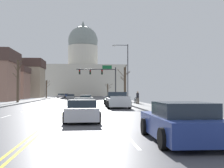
# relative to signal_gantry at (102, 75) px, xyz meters

# --- Properties ---
(ground) EXTENTS (20.00, 180.00, 0.20)m
(ground) POSITION_rel_signal_gantry_xyz_m (-4.79, -16.35, -5.05)
(ground) COLOR #48484D
(signal_gantry) EXTENTS (7.91, 0.41, 6.83)m
(signal_gantry) POSITION_rel_signal_gantry_xyz_m (0.00, 0.00, 0.00)
(signal_gantry) COLOR #28282D
(signal_gantry) RESTS_ON ground
(street_lamp_right) EXTENTS (2.46, 0.24, 8.91)m
(street_lamp_right) POSITION_rel_signal_gantry_xyz_m (3.12, -12.64, 0.30)
(street_lamp_right) COLOR #333338
(street_lamp_right) RESTS_ON ground
(capitol_building) EXTENTS (35.03, 18.12, 32.22)m
(capitol_building) POSITION_rel_signal_gantry_xyz_m (-4.79, 62.86, 5.60)
(capitol_building) COLOR beige
(capitol_building) RESTS_ON ground
(sedan_near_00) EXTENTS (2.06, 4.73, 1.15)m
(sedan_near_00) POSITION_rel_signal_gantry_xyz_m (-2.92, -4.67, -4.52)
(sedan_near_00) COLOR black
(sedan_near_00) RESTS_ON ground
(sedan_near_01) EXTENTS (1.99, 4.30, 1.14)m
(sedan_near_01) POSITION_rel_signal_gantry_xyz_m (-3.11, -11.44, -4.52)
(sedan_near_01) COLOR #6B6056
(sedan_near_01) RESTS_ON ground
(sedan_near_02) EXTENTS (2.09, 4.40, 1.12)m
(sedan_near_02) POSITION_rel_signal_gantry_xyz_m (0.38, -18.92, -4.52)
(sedan_near_02) COLOR #1E7247
(sedan_near_02) RESTS_ON ground
(pickup_truck_near_03) EXTENTS (2.40, 5.30, 1.66)m
(pickup_truck_near_03) POSITION_rel_signal_gantry_xyz_m (0.34, -25.93, -4.32)
(pickup_truck_near_03) COLOR silver
(pickup_truck_near_03) RESTS_ON ground
(sedan_near_04) EXTENTS (1.99, 4.52, 1.18)m
(sedan_near_04) POSITION_rel_signal_gantry_xyz_m (-3.07, -32.34, -4.50)
(sedan_near_04) COLOR #1E7247
(sedan_near_04) RESTS_ON ground
(sedan_near_05) EXTENTS (2.03, 4.33, 1.22)m
(sedan_near_05) POSITION_rel_signal_gantry_xyz_m (-3.09, -38.81, -4.49)
(sedan_near_05) COLOR silver
(sedan_near_05) RESTS_ON ground
(sedan_near_06) EXTENTS (2.15, 4.48, 1.32)m
(sedan_near_06) POSITION_rel_signal_gantry_xyz_m (0.35, -45.45, -4.45)
(sedan_near_06) COLOR navy
(sedan_near_06) RESTS_ON ground
(sedan_oncoming_00) EXTENTS (2.04, 4.21, 1.15)m
(sedan_oncoming_00) POSITION_rel_signal_gantry_xyz_m (-6.65, 9.33, -4.53)
(sedan_oncoming_00) COLOR #9EA3A8
(sedan_oncoming_00) RESTS_ON ground
(sedan_oncoming_01) EXTENTS (2.06, 4.66, 1.20)m
(sedan_oncoming_01) POSITION_rel_signal_gantry_xyz_m (-10.09, 22.87, -4.50)
(sedan_oncoming_01) COLOR silver
(sedan_oncoming_01) RESTS_ON ground
(sedan_oncoming_02) EXTENTS (2.05, 4.65, 1.13)m
(sedan_oncoming_02) POSITION_rel_signal_gantry_xyz_m (-9.90, 36.07, -4.52)
(sedan_oncoming_02) COLOR navy
(sedan_oncoming_02) RESTS_ON ground
(flank_building_00) EXTENTS (9.95, 7.97, 7.75)m
(flank_building_00) POSITION_rel_signal_gantry_xyz_m (-22.27, 13.91, -1.14)
(flank_building_00) COLOR #8C6656
(flank_building_00) RESTS_ON ground
(flank_building_02) EXTENTS (12.47, 9.33, 10.85)m
(flank_building_02) POSITION_rel_signal_gantry_xyz_m (-21.54, 25.00, 0.43)
(flank_building_02) COLOR tan
(flank_building_02) RESTS_ON ground
(bare_tree_00) EXTENTS (2.64, 1.57, 4.15)m
(bare_tree_00) POSITION_rel_signal_gantry_xyz_m (3.47, 30.20, -2.76)
(bare_tree_00) COLOR #4C3D2D
(bare_tree_00) RESTS_ON ground
(bare_tree_01) EXTENTS (2.14, 2.43, 6.49)m
(bare_tree_01) POSITION_rel_signal_gantry_xyz_m (-12.96, -13.37, -1.61)
(bare_tree_01) COLOR #4C3D2D
(bare_tree_01) RESTS_ON ground
(bare_tree_02) EXTENTS (2.20, 1.96, 6.19)m
(bare_tree_02) POSITION_rel_signal_gantry_xyz_m (3.67, -7.60, -1.88)
(bare_tree_02) COLOR #4C3D2D
(bare_tree_02) RESTS_ON ground
(bare_tree_03) EXTENTS (1.03, 1.36, 4.67)m
(bare_tree_03) POSITION_rel_signal_gantry_xyz_m (-12.89, 14.03, -2.67)
(bare_tree_03) COLOR #4C3D2D
(bare_tree_03) RESTS_ON ground
(pedestrian_00) EXTENTS (0.35, 0.34, 1.61)m
(pedestrian_00) POSITION_rel_signal_gantry_xyz_m (3.62, -19.83, -4.04)
(pedestrian_00) COLOR #4C4238
(pedestrian_00) RESTS_ON ground
(bicycle_parked) EXTENTS (0.12, 1.77, 0.85)m
(bicycle_parked) POSITION_rel_signal_gantry_xyz_m (3.61, -18.31, -4.58)
(bicycle_parked) COLOR black
(bicycle_parked) RESTS_ON ground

